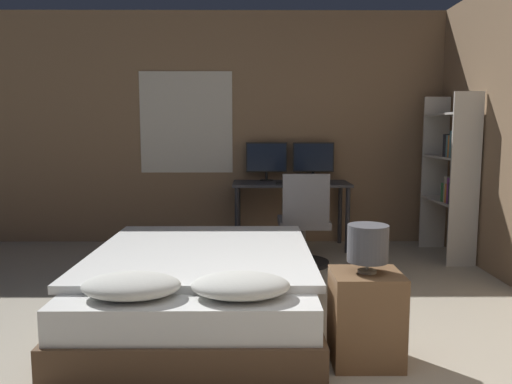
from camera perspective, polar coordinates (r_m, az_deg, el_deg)
The scene contains 11 objects.
wall_back at distance 5.94m, azimuth 1.80°, elevation 7.22°, with size 12.00×0.08×2.70m.
bed at distance 3.64m, azimuth -6.29°, elevation -10.55°, with size 1.57×2.08×0.55m.
nightstand at distance 3.02m, azimuth 12.43°, elevation -13.84°, with size 0.39×0.34×0.53m.
bedside_lamp at distance 2.90m, azimuth 12.66°, elevation -5.78°, with size 0.23×0.23×0.28m.
desk at distance 5.64m, azimuth 4.01°, elevation 0.04°, with size 1.30×0.58×0.75m.
monitor_left at distance 5.78m, azimuth 1.21°, elevation 3.80°, with size 0.48×0.16×0.44m.
monitor_right at distance 5.82m, azimuth 6.57°, elevation 3.78°, with size 0.48×0.16×0.44m.
keyboard at distance 5.44m, azimuth 4.17°, elevation 1.00°, with size 0.36×0.13×0.02m.
computer_mouse at distance 5.47m, azimuth 6.98°, elevation 1.09°, with size 0.07×0.05×0.04m.
office_chair at distance 4.92m, azimuth 5.49°, elevation -4.15°, with size 0.52×0.52×0.93m.
bookshelf at distance 5.51m, azimuth 21.57°, elevation 2.47°, with size 0.29×0.84×1.70m.
Camera 1 is at (-0.23, -2.14, 1.34)m, focal length 35.00 mm.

